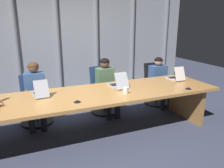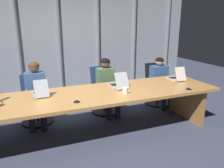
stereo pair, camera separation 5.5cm
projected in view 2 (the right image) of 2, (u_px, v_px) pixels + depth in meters
ground_plane at (85, 136)px, 3.79m from camera, size 14.20×14.20×0.00m
conference_table at (84, 102)px, 3.62m from camera, size 4.74×1.13×0.75m
curtain_backdrop at (59, 44)px, 5.40m from camera, size 7.10×0.17×2.72m
laptop_left_mid at (40, 92)px, 3.55m from camera, size 0.25×0.43×0.28m
laptop_center at (118, 84)px, 4.00m from camera, size 0.25×0.47×0.29m
laptop_right_mid at (176, 77)px, 4.50m from camera, size 0.24×0.42×0.28m
office_chair_left_mid at (36, 105)px, 4.27m from camera, size 0.60×0.61×0.93m
office_chair_center at (104, 95)px, 4.78m from camera, size 0.60×0.61×0.98m
office_chair_right_mid at (157, 89)px, 5.26m from camera, size 0.60×0.60×0.95m
person_left_mid at (36, 91)px, 4.05m from camera, size 0.41×0.57×1.20m
person_center at (107, 83)px, 4.56m from camera, size 0.39×0.56×1.18m
person_right_mid at (161, 79)px, 5.04m from camera, size 0.40×0.55×1.12m
coffee_mug_near at (126, 90)px, 3.63m from camera, size 0.13×0.08×0.10m
conference_mic_left_side at (77, 101)px, 3.25m from camera, size 0.11×0.11×0.03m
conference_mic_middle at (189, 88)px, 3.86m from camera, size 0.11×0.11×0.03m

